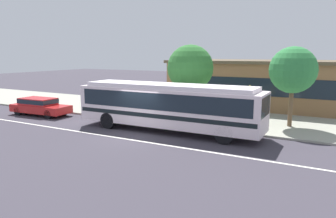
% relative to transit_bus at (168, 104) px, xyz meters
% --- Properties ---
extents(ground_plane, '(120.00, 120.00, 0.00)m').
position_rel_transit_bus_xyz_m(ground_plane, '(-1.19, -1.84, -1.64)').
color(ground_plane, '#3B3741').
extents(sidewalk_slab, '(60.00, 8.00, 0.12)m').
position_rel_transit_bus_xyz_m(sidewalk_slab, '(-1.19, 5.35, -1.58)').
color(sidewalk_slab, '#9C9C8C').
rests_on(sidewalk_slab, ground_plane).
extents(lane_stripe_center, '(56.00, 0.16, 0.01)m').
position_rel_transit_bus_xyz_m(lane_stripe_center, '(-1.19, -2.64, -1.64)').
color(lane_stripe_center, silver).
rests_on(lane_stripe_center, ground_plane).
extents(transit_bus, '(11.29, 2.68, 2.82)m').
position_rel_transit_bus_xyz_m(transit_bus, '(0.00, 0.00, 0.00)').
color(transit_bus, white).
rests_on(transit_bus, ground_plane).
extents(sedan_behind_bus, '(4.79, 1.98, 1.29)m').
position_rel_transit_bus_xyz_m(sedan_behind_bus, '(-10.91, -0.19, -0.92)').
color(sedan_behind_bus, red).
rests_on(sedan_behind_bus, ground_plane).
extents(pedestrian_waiting_near_sign, '(0.37, 0.37, 1.68)m').
position_rel_transit_bus_xyz_m(pedestrian_waiting_near_sign, '(4.18, 2.48, -0.54)').
color(pedestrian_waiting_near_sign, '#2E2E44').
rests_on(pedestrian_waiting_near_sign, sidewalk_slab).
extents(pedestrian_walking_along_curb, '(0.42, 0.42, 1.72)m').
position_rel_transit_bus_xyz_m(pedestrian_walking_along_curb, '(-2.96, 3.01, -0.51)').
color(pedestrian_walking_along_curb, navy).
rests_on(pedestrian_walking_along_curb, sidewalk_slab).
extents(pedestrian_standing_by_tree, '(0.44, 0.44, 1.74)m').
position_rel_transit_bus_xyz_m(pedestrian_standing_by_tree, '(3.58, 3.52, -0.50)').
color(pedestrian_standing_by_tree, navy).
rests_on(pedestrian_standing_by_tree, sidewalk_slab).
extents(bus_stop_sign, '(0.12, 0.44, 2.64)m').
position_rel_transit_bus_xyz_m(bus_stop_sign, '(4.23, 2.10, 0.16)').
color(bus_stop_sign, gray).
rests_on(bus_stop_sign, sidewalk_slab).
extents(street_tree_near_stop, '(3.14, 3.14, 5.07)m').
position_rel_transit_bus_xyz_m(street_tree_near_stop, '(-0.26, 3.63, 1.94)').
color(street_tree_near_stop, brown).
rests_on(street_tree_near_stop, sidewalk_slab).
extents(street_tree_mid_block, '(2.83, 2.83, 4.90)m').
position_rel_transit_bus_xyz_m(street_tree_mid_block, '(6.22, 4.39, 1.94)').
color(street_tree_mid_block, brown).
rests_on(street_tree_mid_block, sidewalk_slab).
extents(station_building, '(15.42, 8.28, 4.01)m').
position_rel_transit_bus_xyz_m(station_building, '(2.82, 12.25, 0.37)').
color(station_building, olive).
rests_on(station_building, ground_plane).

